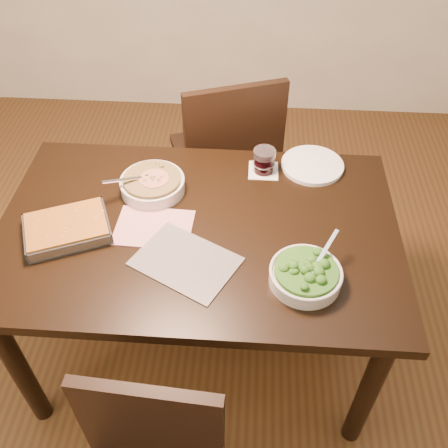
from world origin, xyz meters
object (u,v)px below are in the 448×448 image
at_px(broccoli_bowl, 306,275).
at_px(dinner_plate, 312,165).
at_px(baking_dish, 67,229).
at_px(stew_bowl, 152,184).
at_px(wine_tumbler, 264,160).
at_px(table, 199,245).
at_px(chair_far, 228,154).

xyz_separation_m(broccoli_bowl, dinner_plate, (0.06, 0.58, -0.02)).
bearing_deg(baking_dish, stew_bowl, 20.84).
relative_size(wine_tumbler, dinner_plate, 0.39).
bearing_deg(stew_bowl, wine_tumbler, 19.38).
xyz_separation_m(table, dinner_plate, (0.42, 0.36, 0.10)).
xyz_separation_m(wine_tumbler, dinner_plate, (0.19, 0.04, -0.04)).
height_order(baking_dish, dinner_plate, baking_dish).
relative_size(baking_dish, chair_far, 0.35).
relative_size(table, chair_far, 1.46).
height_order(broccoli_bowl, baking_dish, broccoli_bowl).
relative_size(wine_tumbler, chair_far, 0.10).
bearing_deg(dinner_plate, wine_tumbler, -168.62).
distance_m(table, stew_bowl, 0.29).
xyz_separation_m(baking_dish, dinner_plate, (0.86, 0.43, -0.02)).
bearing_deg(chair_far, stew_bowl, 45.29).
distance_m(table, wine_tumbler, 0.42).
xyz_separation_m(table, wine_tumbler, (0.23, 0.32, 0.15)).
distance_m(stew_bowl, baking_dish, 0.35).
bearing_deg(dinner_plate, broccoli_bowl, -95.55).
distance_m(table, broccoli_bowl, 0.44).
xyz_separation_m(stew_bowl, baking_dish, (-0.25, -0.24, -0.01)).
relative_size(stew_bowl, chair_far, 0.26).
relative_size(table, broccoli_bowl, 5.76).
relative_size(stew_bowl, wine_tumbler, 2.57).
relative_size(broccoli_bowl, dinner_plate, 1.00).
distance_m(table, chair_far, 0.72).
bearing_deg(dinner_plate, baking_dish, -153.52).
bearing_deg(wine_tumbler, baking_dish, -149.71).
height_order(stew_bowl, broccoli_bowl, stew_bowl).
xyz_separation_m(table, chair_far, (0.06, 0.70, -0.12)).
bearing_deg(baking_dish, dinner_plate, 3.42).
distance_m(broccoli_bowl, baking_dish, 0.81).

